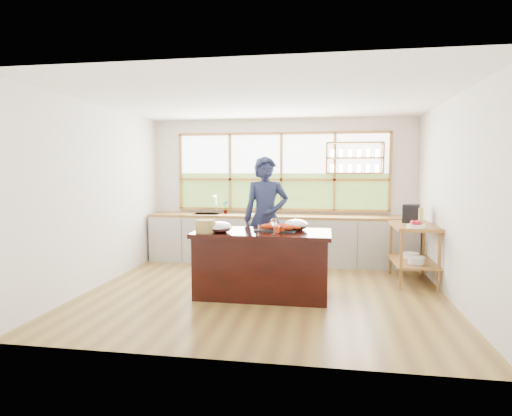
% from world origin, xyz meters
% --- Properties ---
extents(ground_plane, '(5.00, 5.00, 0.00)m').
position_xyz_m(ground_plane, '(0.00, 0.00, 0.00)').
color(ground_plane, olive).
extents(room_shell, '(5.02, 4.52, 2.71)m').
position_xyz_m(room_shell, '(0.02, 0.51, 1.75)').
color(room_shell, silver).
rests_on(room_shell, ground_plane).
extents(back_counter, '(4.90, 0.63, 0.90)m').
position_xyz_m(back_counter, '(-0.02, 1.94, 0.45)').
color(back_counter, '#A8A79F').
rests_on(back_counter, ground_plane).
extents(right_shelf_unit, '(0.62, 1.10, 0.90)m').
position_xyz_m(right_shelf_unit, '(2.19, 0.89, 0.60)').
color(right_shelf_unit, '#9A612B').
rests_on(right_shelf_unit, ground_plane).
extents(island, '(1.85, 0.90, 0.90)m').
position_xyz_m(island, '(0.00, -0.20, 0.45)').
color(island, black).
rests_on(island, ground_plane).
extents(cook, '(0.78, 0.58, 1.94)m').
position_xyz_m(cook, '(-0.08, 0.69, 0.97)').
color(cook, '#191E3C').
rests_on(cook, ground_plane).
extents(potted_plant, '(0.16, 0.14, 0.26)m').
position_xyz_m(potted_plant, '(-1.05, 2.00, 1.03)').
color(potted_plant, slate).
rests_on(potted_plant, back_counter).
extents(cutting_board, '(0.42, 0.33, 0.01)m').
position_xyz_m(cutting_board, '(-0.41, 1.94, 0.91)').
color(cutting_board, '#78C34A').
rests_on(cutting_board, back_counter).
extents(espresso_machine, '(0.31, 0.32, 0.29)m').
position_xyz_m(espresso_machine, '(2.19, 1.14, 1.04)').
color(espresso_machine, black).
rests_on(espresso_machine, right_shelf_unit).
extents(wine_bottle, '(0.08, 0.08, 0.27)m').
position_xyz_m(wine_bottle, '(2.24, 0.69, 1.04)').
color(wine_bottle, '#AFC056').
rests_on(wine_bottle, right_shelf_unit).
extents(fruit_bowl, '(0.26, 0.26, 0.11)m').
position_xyz_m(fruit_bowl, '(2.14, 0.50, 0.94)').
color(fruit_bowl, white).
rests_on(fruit_bowl, right_shelf_unit).
extents(slate_board, '(0.60, 0.47, 0.02)m').
position_xyz_m(slate_board, '(0.19, -0.12, 0.91)').
color(slate_board, black).
rests_on(slate_board, island).
extents(lobster_pile, '(0.52, 0.48, 0.08)m').
position_xyz_m(lobster_pile, '(0.21, -0.15, 0.96)').
color(lobster_pile, red).
rests_on(lobster_pile, slate_board).
extents(mixing_bowl_left, '(0.32, 0.32, 0.15)m').
position_xyz_m(mixing_bowl_left, '(-0.55, -0.40, 0.97)').
color(mixing_bowl_left, '#B8BBC0').
rests_on(mixing_bowl_left, island).
extents(mixing_bowl_right, '(0.33, 0.33, 0.16)m').
position_xyz_m(mixing_bowl_right, '(0.44, 0.01, 0.97)').
color(mixing_bowl_right, '#B8BBC0').
rests_on(mixing_bowl_right, island).
extents(wine_glass, '(0.08, 0.08, 0.22)m').
position_xyz_m(wine_glass, '(0.20, -0.52, 1.06)').
color(wine_glass, silver).
rests_on(wine_glass, island).
extents(wicker_basket, '(0.27, 0.27, 0.17)m').
position_xyz_m(wicker_basket, '(-0.73, -0.44, 0.98)').
color(wicker_basket, tan).
rests_on(wicker_basket, island).
extents(parchment_roll, '(0.10, 0.30, 0.08)m').
position_xyz_m(parchment_roll, '(-0.71, 0.05, 0.94)').
color(parchment_roll, white).
rests_on(parchment_roll, island).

